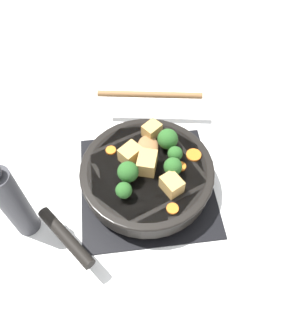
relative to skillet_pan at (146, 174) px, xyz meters
name	(u,v)px	position (x,y,z in m)	size (l,w,h in m)	color
ground_plane	(147,186)	(0.00, 0.00, -0.05)	(2.40, 2.40, 0.00)	white
front_burner_grate	(147,183)	(0.00, 0.00, -0.04)	(0.31, 0.31, 0.03)	black
skillet_pan	(146,174)	(0.00, 0.00, 0.00)	(0.38, 0.35, 0.05)	black
wooden_spoon	(149,114)	(-0.03, -0.15, 0.03)	(0.27, 0.23, 0.02)	olive
tofu_cube_center_large	(146,162)	(0.00, 0.00, 0.04)	(0.05, 0.04, 0.04)	tan
tofu_cube_near_handle	(130,154)	(0.03, -0.03, 0.04)	(0.04, 0.04, 0.04)	tan
tofu_cube_east_chunk	(172,185)	(-0.05, 0.06, 0.04)	(0.04, 0.03, 0.03)	tan
tofu_cube_west_chunk	(152,130)	(-0.02, -0.10, 0.04)	(0.04, 0.03, 0.03)	tan
broccoli_floret_near_spoon	(168,139)	(-0.05, -0.05, 0.05)	(0.05, 0.05, 0.05)	#709956
broccoli_floret_center_top	(124,190)	(0.05, 0.06, 0.05)	(0.03, 0.03, 0.04)	#709956
broccoli_floret_east_rim	(128,172)	(0.04, 0.02, 0.05)	(0.04, 0.04, 0.05)	#709956
broccoli_floret_west_rim	(173,167)	(-0.05, 0.02, 0.05)	(0.04, 0.04, 0.05)	#709956
broccoli_floret_north_edge	(175,154)	(-0.07, -0.02, 0.04)	(0.03, 0.03, 0.04)	#709956
carrot_slice_orange_thin	(173,209)	(-0.04, 0.10, 0.02)	(0.02, 0.02, 0.01)	orange
carrot_slice_near_center	(194,155)	(-0.11, -0.02, 0.02)	(0.03, 0.03, 0.01)	orange
carrot_slice_edge_slice	(180,166)	(-0.08, 0.00, 0.02)	(0.02, 0.02, 0.01)	orange
carrot_slice_under_broccoli	(111,150)	(0.07, -0.06, 0.02)	(0.02, 0.02, 0.01)	orange
pepper_mill	(13,202)	(0.27, 0.07, 0.05)	(0.05, 0.05, 0.23)	#333338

